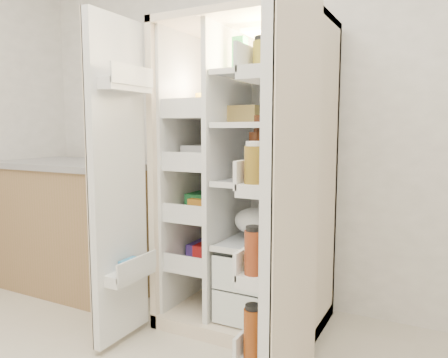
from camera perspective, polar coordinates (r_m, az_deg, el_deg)
The scene contains 5 objects.
wall_back at distance 2.86m, azimuth 7.64°, elevation 10.09°, with size 4.00×0.02×2.70m, color white.
refrigerator at distance 2.59m, azimuth 3.79°, elevation -2.96°, with size 0.92×0.70×1.80m.
freezer_door at distance 2.34m, azimuth -13.98°, elevation -0.53°, with size 0.15×0.40×1.72m.
fridge_door at distance 1.76m, azimuth 8.58°, elevation -3.27°, with size 0.17×0.58×1.72m.
kitchen_counter at distance 3.38m, azimuth -19.24°, elevation -5.71°, with size 1.30×0.69×0.94m.
Camera 1 is at (0.98, -0.68, 1.18)m, focal length 34.00 mm.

